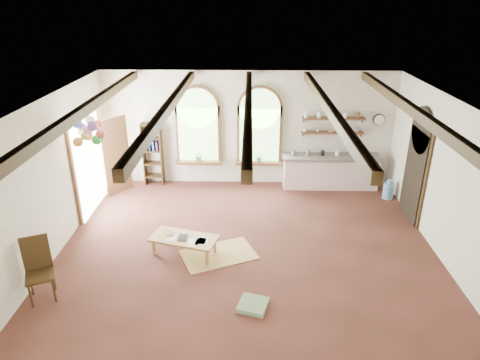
{
  "coord_description": "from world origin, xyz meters",
  "views": [
    {
      "loc": [
        0.03,
        -7.94,
        5.05
      ],
      "look_at": [
        -0.17,
        0.6,
        1.32
      ],
      "focal_mm": 32.0,
      "sensor_mm": 36.0,
      "label": 1
    }
  ],
  "objects_px": {
    "coffee_table": "(184,239)",
    "side_chair": "(41,282)",
    "balloon_cluster": "(90,132)",
    "kitchen_counter": "(330,171)"
  },
  "relations": [
    {
      "from": "balloon_cluster",
      "to": "coffee_table",
      "type": "bearing_deg",
      "value": -27.79
    },
    {
      "from": "side_chair",
      "to": "kitchen_counter",
      "type": "bearing_deg",
      "value": 39.85
    },
    {
      "from": "kitchen_counter",
      "to": "side_chair",
      "type": "distance_m",
      "value": 7.77
    },
    {
      "from": "kitchen_counter",
      "to": "coffee_table",
      "type": "distance_m",
      "value": 5.04
    },
    {
      "from": "coffee_table",
      "to": "side_chair",
      "type": "bearing_deg",
      "value": -147.74
    },
    {
      "from": "coffee_table",
      "to": "side_chair",
      "type": "xyz_separation_m",
      "value": [
        -2.34,
        -1.48,
        -0.01
      ]
    },
    {
      "from": "coffee_table",
      "to": "balloon_cluster",
      "type": "height_order",
      "value": "balloon_cluster"
    },
    {
      "from": "coffee_table",
      "to": "balloon_cluster",
      "type": "bearing_deg",
      "value": 152.21
    },
    {
      "from": "kitchen_counter",
      "to": "balloon_cluster",
      "type": "bearing_deg",
      "value": -157.18
    },
    {
      "from": "kitchen_counter",
      "to": "coffee_table",
      "type": "bearing_deg",
      "value": -135.99
    }
  ]
}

